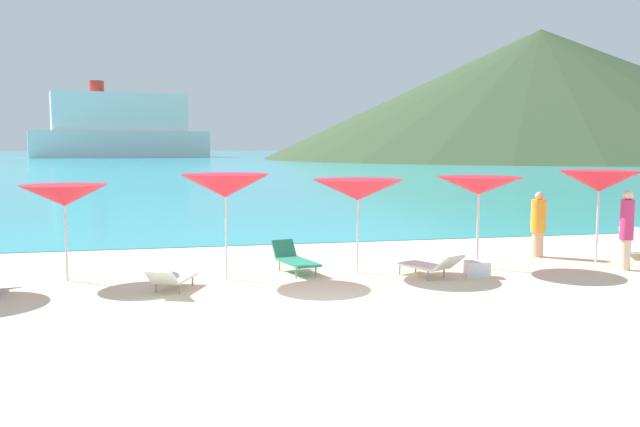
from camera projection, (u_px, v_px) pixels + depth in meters
ground_plane at (254, 238)px, 20.90m from camera, size 50.00×100.00×0.30m
ocean_water at (185, 155)px, 232.22m from camera, size 650.00×440.00×0.02m
headland_hill at (539, 94)px, 153.20m from camera, size 130.67×130.67×30.27m
umbrella_2 at (64, 196)px, 13.37m from camera, size 1.95×1.95×2.01m
umbrella_3 at (225, 186)px, 13.51m from camera, size 1.93×1.93×2.22m
umbrella_4 at (358, 190)px, 14.25m from camera, size 2.13×2.13×2.08m
umbrella_5 at (479, 186)px, 14.74m from camera, size 2.04×2.04×2.11m
umbrella_6 at (599, 181)px, 15.41m from camera, size 1.89×1.89×2.23m
lounge_chair_0 at (428, 265)px, 13.83m from camera, size 1.25×1.66×0.57m
lounge_chair_3 at (633, 245)px, 16.64m from camera, size 1.15×1.54×0.67m
lounge_chair_5 at (294, 259)px, 14.41m from camera, size 0.91×1.63×0.65m
lounge_chair_6 at (171, 278)px, 12.57m from camera, size 1.01×1.49×0.53m
beachgoer_0 at (538, 223)px, 16.42m from camera, size 0.38×0.38×1.66m
beachgoer_1 at (627, 227)px, 14.63m from camera, size 0.29×0.29×1.82m
cooler_box at (477, 269)px, 13.92m from camera, size 0.56×0.45×0.34m
cruise_ship at (121, 129)px, 171.28m from camera, size 46.55×19.80×19.80m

